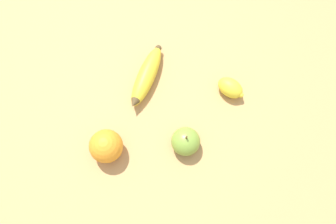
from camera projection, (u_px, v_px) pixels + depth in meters
ground_plane at (195, 116)px, 0.84m from camera, size 3.00×3.00×0.00m
banana at (146, 76)px, 0.85m from camera, size 0.19×0.11×0.04m
orange at (106, 146)px, 0.77m from camera, size 0.08×0.08×0.08m
apple at (186, 141)px, 0.79m from camera, size 0.07×0.07×0.08m
lemon at (230, 88)px, 0.84m from camera, size 0.08×0.08×0.05m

